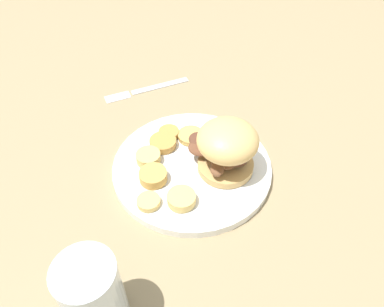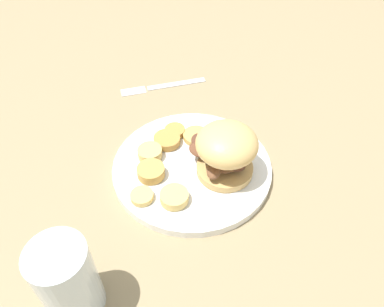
{
  "view_description": "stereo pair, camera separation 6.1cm",
  "coord_description": "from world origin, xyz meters",
  "px_view_note": "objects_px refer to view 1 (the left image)",
  "views": [
    {
      "loc": [
        0.26,
        0.34,
        0.48
      ],
      "look_at": [
        0.0,
        0.0,
        0.04
      ],
      "focal_mm": 35.0,
      "sensor_mm": 36.0,
      "label": 1
    },
    {
      "loc": [
        0.21,
        0.37,
        0.48
      ],
      "look_at": [
        0.0,
        0.0,
        0.04
      ],
      "focal_mm": 35.0,
      "sensor_mm": 36.0,
      "label": 2
    }
  ],
  "objects_px": {
    "sandwich": "(225,147)",
    "dinner_plate": "(192,167)",
    "drinking_glass": "(93,296)",
    "fork": "(147,89)"
  },
  "relations": [
    {
      "from": "dinner_plate",
      "to": "sandwich",
      "type": "xyz_separation_m",
      "value": [
        -0.04,
        0.04,
        0.06
      ]
    },
    {
      "from": "dinner_plate",
      "to": "drinking_glass",
      "type": "relative_size",
      "value": 2.19
    },
    {
      "from": "sandwich",
      "to": "fork",
      "type": "height_order",
      "value": "sandwich"
    },
    {
      "from": "sandwich",
      "to": "drinking_glass",
      "type": "distance_m",
      "value": 0.29
    },
    {
      "from": "drinking_glass",
      "to": "dinner_plate",
      "type": "bearing_deg",
      "value": -151.98
    },
    {
      "from": "dinner_plate",
      "to": "fork",
      "type": "distance_m",
      "value": 0.25
    },
    {
      "from": "sandwich",
      "to": "dinner_plate",
      "type": "bearing_deg",
      "value": -45.2
    },
    {
      "from": "sandwich",
      "to": "fork",
      "type": "distance_m",
      "value": 0.29
    },
    {
      "from": "fork",
      "to": "drinking_glass",
      "type": "height_order",
      "value": "drinking_glass"
    },
    {
      "from": "dinner_plate",
      "to": "sandwich",
      "type": "bearing_deg",
      "value": 134.8
    }
  ]
}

